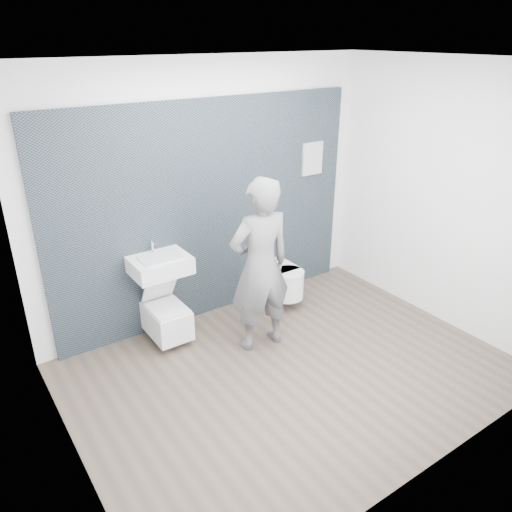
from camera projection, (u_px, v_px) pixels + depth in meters
ground at (291, 371)px, 4.81m from camera, size 4.00×4.00×0.00m
room_shell at (297, 199)px, 4.10m from camera, size 4.00×4.00×4.00m
tile_wall at (215, 308)px, 5.91m from camera, size 3.60×0.06×2.40m
washbasin at (160, 265)px, 5.00m from camera, size 0.57×0.43×0.43m
toilet_square at (167, 318)px, 5.21m from camera, size 0.37×0.53×0.67m
toilet_rounded at (282, 280)px, 5.91m from camera, size 0.37×0.63×0.34m
info_placard at (307, 279)px, 6.60m from camera, size 0.29×0.03×0.39m
visitor at (260, 266)px, 4.88m from camera, size 0.69×0.49×1.80m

